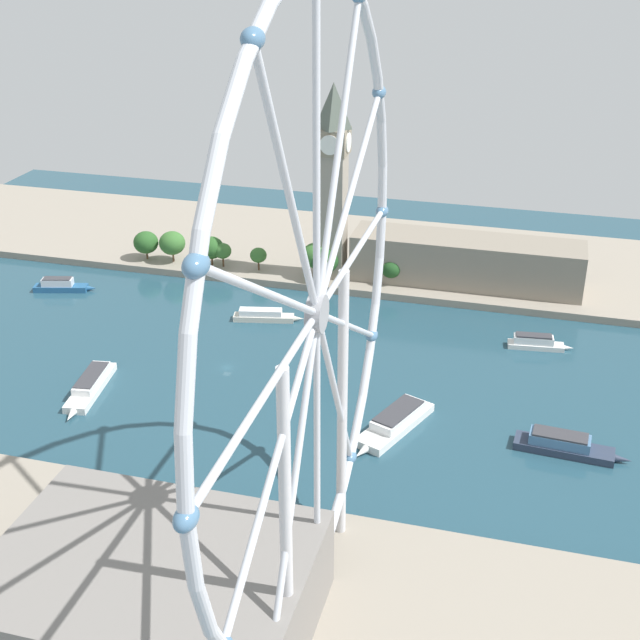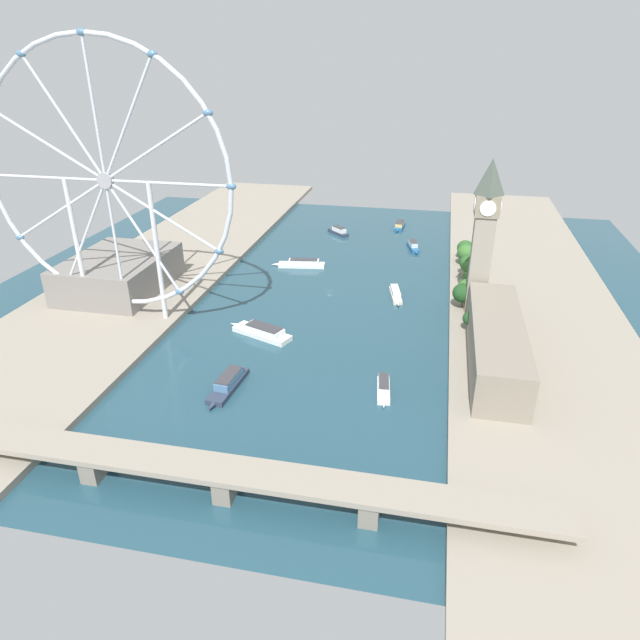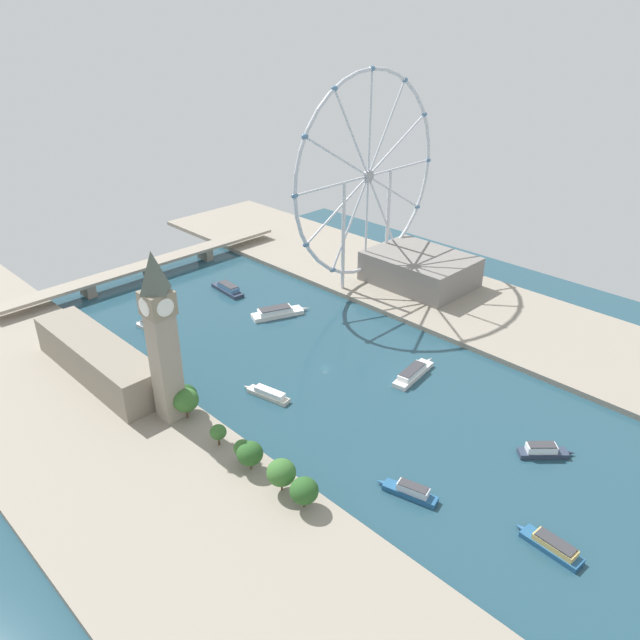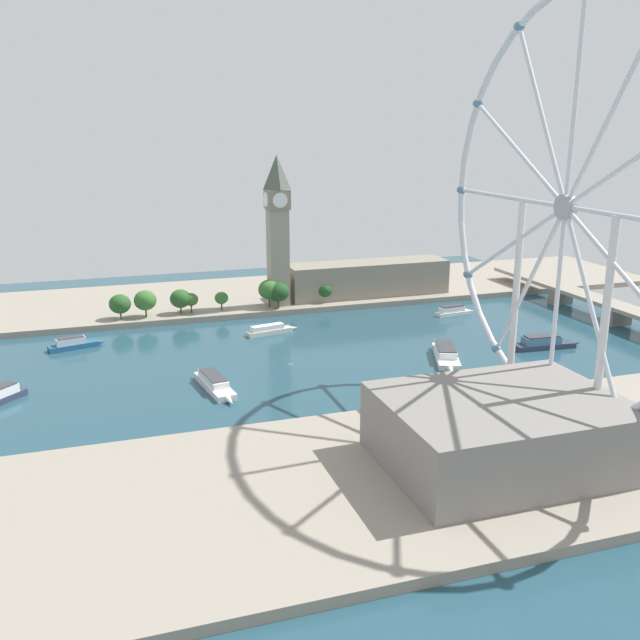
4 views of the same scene
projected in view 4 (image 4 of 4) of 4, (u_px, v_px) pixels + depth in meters
ground_plane at (290, 358)px, 299.83m from camera, size 397.94×397.94×0.00m
riverbank_left at (237, 296)px, 403.81m from camera, size 90.00×520.00×3.00m
riverbank_right at (401, 476)px, 195.06m from camera, size 90.00×520.00×3.00m
clock_tower at (278, 229)px, 367.76m from camera, size 12.70×12.70×79.49m
parliament_block at (368, 278)px, 398.76m from camera, size 22.00×93.00×19.07m
tree_row_embankment at (214, 296)px, 362.24m from camera, size 14.82×117.96×14.92m
ferris_wheel at (565, 209)px, 209.15m from camera, size 130.32×3.20×134.20m
riverside_hall at (501, 431)px, 197.19m from camera, size 49.79×66.06×19.80m
river_bridge at (619, 309)px, 349.25m from camera, size 209.94×13.79×10.13m
tour_boat_0 at (74, 344)px, 312.15m from camera, size 10.59×25.44×5.69m
tour_boat_1 at (270, 330)px, 334.90m from camera, size 9.65×27.02×4.59m
tour_boat_3 at (215, 383)px, 264.11m from camera, size 35.44×11.60×5.21m
tour_boat_4 at (453, 311)px, 368.81m from camera, size 7.37×23.28×5.19m
tour_boat_6 at (544, 343)px, 313.06m from camera, size 9.56×33.33×6.03m
tour_boat_7 at (446, 354)px, 297.84m from camera, size 36.28×20.06×5.74m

